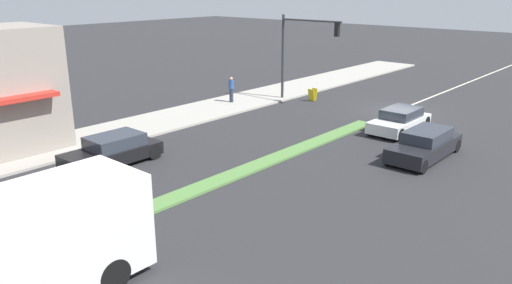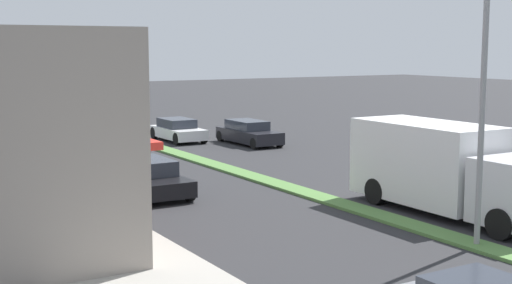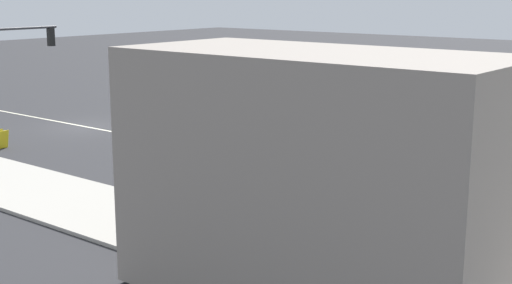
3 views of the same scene
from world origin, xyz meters
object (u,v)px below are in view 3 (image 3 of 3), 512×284
suv_black (300,194)px  van_white (172,119)px  sedan_dark (256,118)px  warning_aframe_sign (2,139)px

suv_black → van_white: size_ratio=1.04×
sedan_dark → suv_black: bearing=44.6°
warning_aframe_sign → suv_black: suv_black is taller
sedan_dark → warning_aframe_sign: bearing=-30.6°
warning_aframe_sign → suv_black: size_ratio=0.20×
suv_black → sedan_dark: 14.05m
suv_black → van_white: 14.95m
warning_aframe_sign → van_white: bearing=158.6°
suv_black → sedan_dark: (-10.00, -9.87, -0.00)m
warning_aframe_sign → sedan_dark: (-10.65, 6.31, 0.20)m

